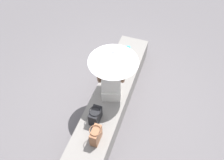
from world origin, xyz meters
TOP-DOWN VIEW (x-y plane):
  - ground_plane at (0.00, 0.00)m, footprint 14.00×14.00m
  - stone_bench at (0.00, 0.00)m, footprint 3.11×0.62m
  - person_seated at (-0.16, -0.02)m, footprint 0.37×0.51m
  - parasol at (-0.07, -0.03)m, footprint 0.83×0.83m
  - handbag_black at (-1.06, -0.09)m, footprint 0.25×0.19m
  - tote_bag_canvas at (-0.73, 0.06)m, footprint 0.26×0.20m
  - magazine at (1.09, 0.07)m, footprint 0.34×0.31m

SIDE VIEW (x-z plane):
  - ground_plane at x=0.00m, z-range 0.00..0.00m
  - stone_bench at x=0.00m, z-range 0.00..0.46m
  - magazine at x=1.09m, z-range 0.46..0.47m
  - tote_bag_canvas at x=-0.73m, z-range 0.45..0.73m
  - handbag_black at x=-1.06m, z-range 0.45..0.77m
  - person_seated at x=-0.16m, z-range 0.39..1.29m
  - parasol at x=-0.07m, z-range 0.85..1.88m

